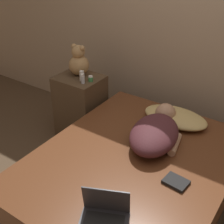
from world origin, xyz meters
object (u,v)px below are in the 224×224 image
Objects in this scene: pillow at (175,117)px; bottle_white at (82,76)px; bottle_clear at (83,79)px; book at (176,182)px; bottle_green at (91,79)px; teddy_bear at (79,62)px; laptop at (105,214)px; person_lying at (156,132)px.

pillow is 0.99m from bottle_white.
book is at bearing -24.09° from bottle_clear.
bottle_green is 1.40m from book.
teddy_bear is 0.24m from bottle_clear.
laptop is 6.27× the size of bottle_green.
teddy_bear reaches higher than person_lying.
book is (0.34, -0.36, -0.09)m from person_lying.
pillow is 6.05× the size of bottle_clear.
pillow is 0.80m from book.
teddy_bear is (-1.20, 1.24, 0.29)m from laptop.
book is (1.25, -0.56, -0.24)m from bottle_clear.
laptop is 1.58m from bottle_white.
bottle_white is 0.59× the size of book.
bottle_clear reaches higher than pillow.
person_lying is 0.50m from book.
bottle_white is 1.46m from book.
laptop is at bearing -45.91° from teddy_bear.
laptop is 1.10× the size of teddy_bear.
person_lying is at bearing 73.36° from laptop.
book is (1.42, -0.71, -0.33)m from teddy_bear.
book is (0.34, -0.72, -0.04)m from pillow.
person_lying is at bearing 133.89° from book.
bottle_white reaches higher than person_lying.
teddy_bear is (-1.08, -0.02, 0.29)m from pillow.
book is at bearing -24.91° from bottle_white.
bottle_clear reaches higher than book.
person_lying is 7.96× the size of bottle_clear.
laptop is at bearing -46.58° from bottle_clear.
laptop is 2.03× the size of book.
pillow is at bearing 5.34° from bottle_green.
book is at bearing -26.48° from teddy_bear.
person_lying is 13.75× the size of bottle_green.
book is (0.22, 0.53, -0.04)m from laptop.
bottle_white is at bearing -173.01° from pillow.
person_lying reaches higher than pillow.
bottle_white reaches higher than bottle_green.
bottle_clear is 0.95× the size of bottle_white.
teddy_bear reaches higher than bottle_white.
pillow is 10.45× the size of bottle_green.
bottle_clear is at bearing -41.38° from teddy_bear.
laptop reaches higher than person_lying.
person_lying is 0.93m from bottle_green.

